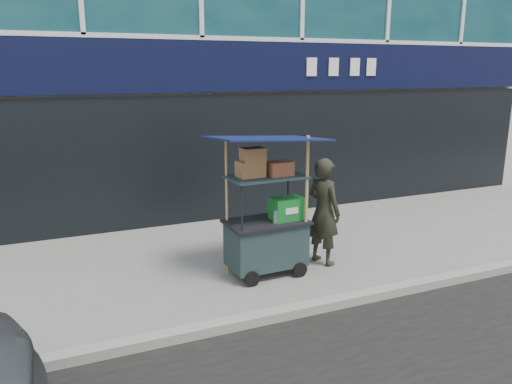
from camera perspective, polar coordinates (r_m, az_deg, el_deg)
name	(u,v)px	position (r m, az deg, el deg)	size (l,w,h in m)	color
ground	(301,306)	(6.38, 5.13, -12.82)	(80.00, 80.00, 0.00)	slate
curb	(309,308)	(6.20, 6.04, -13.08)	(80.00, 0.18, 0.12)	gray
vendor_cart	(267,226)	(7.04, 1.31, -3.87)	(1.55, 1.12, 2.04)	#19262B
vendor_man	(324,211)	(7.47, 7.74, -2.21)	(0.59, 0.39, 1.61)	#26281D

